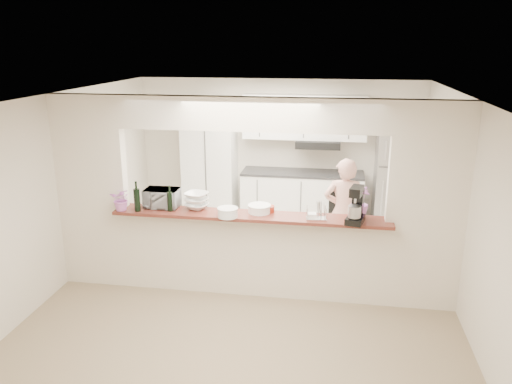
% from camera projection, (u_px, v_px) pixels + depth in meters
% --- Properties ---
extents(floor, '(6.00, 6.00, 0.00)m').
position_uv_depth(floor, '(251.00, 293.00, 6.43)').
color(floor, tan).
rests_on(floor, ground).
extents(tile_overlay, '(5.00, 2.90, 0.01)m').
position_uv_depth(tile_overlay, '(268.00, 246.00, 7.89)').
color(tile_overlay, beige).
rests_on(tile_overlay, floor).
extents(partition, '(5.00, 0.15, 2.50)m').
position_uv_depth(partition, '(251.00, 182.00, 6.00)').
color(partition, '#EEE3D0').
rests_on(partition, floor).
extents(bar_counter, '(3.40, 0.38, 1.09)m').
position_uv_depth(bar_counter, '(251.00, 252.00, 6.26)').
color(bar_counter, '#EEE3D0').
rests_on(bar_counter, floor).
extents(kitchen_cabinets, '(3.15, 0.62, 2.25)m').
position_uv_depth(kitchen_cabinets, '(266.00, 168.00, 8.75)').
color(kitchen_cabinets, silver).
rests_on(kitchen_cabinets, floor).
extents(refrigerator, '(0.75, 0.70, 1.70)m').
position_uv_depth(refrigerator, '(397.00, 182.00, 8.38)').
color(refrigerator, '#A6A6AA').
rests_on(refrigerator, floor).
extents(flower_left, '(0.28, 0.25, 0.29)m').
position_uv_depth(flower_left, '(122.00, 199.00, 6.17)').
color(flower_left, '#DC74C8').
rests_on(flower_left, bar_counter).
extents(wine_bottle_a, '(0.08, 0.08, 0.38)m').
position_uv_depth(wine_bottle_a, '(137.00, 200.00, 6.14)').
color(wine_bottle_a, black).
rests_on(wine_bottle_a, bar_counter).
extents(wine_bottle_b, '(0.07, 0.07, 0.33)m').
position_uv_depth(wine_bottle_b, '(170.00, 201.00, 6.15)').
color(wine_bottle_b, black).
rests_on(wine_bottle_b, bar_counter).
extents(toaster_oven, '(0.43, 0.29, 0.24)m').
position_uv_depth(toaster_oven, '(162.00, 198.00, 6.30)').
color(toaster_oven, '#ACACB1').
rests_on(toaster_oven, bar_counter).
extents(serving_bowls, '(0.35, 0.35, 0.21)m').
position_uv_depth(serving_bowls, '(197.00, 201.00, 6.24)').
color(serving_bowls, white).
rests_on(serving_bowls, bar_counter).
extents(plate_stack_a, '(0.25, 0.25, 0.11)m').
position_uv_depth(plate_stack_a, '(228.00, 212.00, 5.95)').
color(plate_stack_a, white).
rests_on(plate_stack_a, bar_counter).
extents(plate_stack_b, '(0.28, 0.28, 0.10)m').
position_uv_depth(plate_stack_b, '(259.00, 209.00, 6.11)').
color(plate_stack_b, white).
rests_on(plate_stack_b, bar_counter).
extents(red_bowl, '(0.16, 0.16, 0.07)m').
position_uv_depth(red_bowl, '(268.00, 209.00, 6.15)').
color(red_bowl, maroon).
rests_on(red_bowl, bar_counter).
extents(tan_bowl, '(0.17, 0.17, 0.08)m').
position_uv_depth(tan_bowl, '(256.00, 208.00, 6.17)').
color(tan_bowl, tan).
rests_on(tan_bowl, bar_counter).
extents(utensil_caddy, '(0.25, 0.17, 0.22)m').
position_uv_depth(utensil_caddy, '(316.00, 212.00, 5.87)').
color(utensil_caddy, silver).
rests_on(utensil_caddy, bar_counter).
extents(stand_mixer, '(0.25, 0.33, 0.44)m').
position_uv_depth(stand_mixer, '(356.00, 206.00, 5.74)').
color(stand_mixer, black).
rests_on(stand_mixer, bar_counter).
extents(flower_right, '(0.28, 0.28, 0.39)m').
position_uv_depth(flower_right, '(360.00, 202.00, 5.91)').
color(flower_right, '#AB64BB').
rests_on(flower_right, bar_counter).
extents(person, '(0.58, 0.39, 1.56)m').
position_uv_depth(person, '(343.00, 213.00, 7.06)').
color(person, '#D39789').
rests_on(person, floor).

